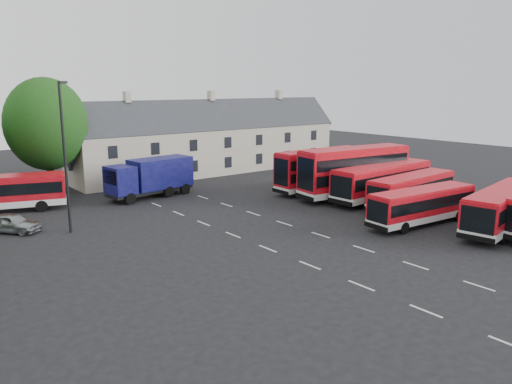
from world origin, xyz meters
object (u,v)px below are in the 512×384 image
bus_dd_south (354,169)px  box_truck (151,176)px  silver_car (12,223)px  lamppost (65,154)px

bus_dd_south → box_truck: bus_dd_south is taller
silver_car → lamppost: bearing=-78.1°
bus_dd_south → lamppost: lamppost is taller
box_truck → silver_car: (-13.63, -4.50, -1.38)m
silver_car → bus_dd_south: bearing=-54.5°
lamppost → bus_dd_south: bearing=-11.1°
bus_dd_south → silver_car: size_ratio=2.85×
bus_dd_south → silver_car: bearing=171.8°
bus_dd_south → box_truck: size_ratio=1.37×
box_truck → silver_car: bearing=-168.8°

